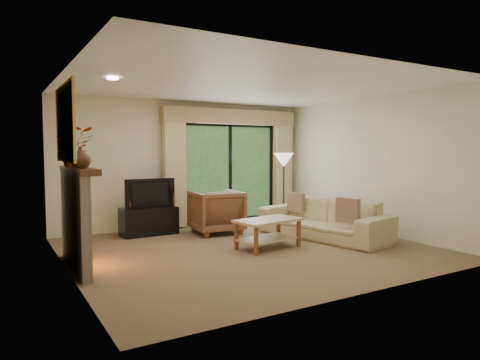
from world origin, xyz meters
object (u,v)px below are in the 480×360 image
media_console (149,221)px  sofa (323,219)px  armchair (216,211)px  coffee_table (268,234)px

media_console → sofa: bearing=-37.0°
armchair → sofa: size_ratio=0.38×
armchair → sofa: bearing=141.0°
armchair → media_console: bearing=-17.9°
media_console → coffee_table: media_console is taller
media_console → armchair: size_ratio=1.14×
sofa → coffee_table: bearing=-95.1°
sofa → armchair: bearing=-146.2°
coffee_table → media_console: bearing=113.8°
coffee_table → armchair: bearing=86.4°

